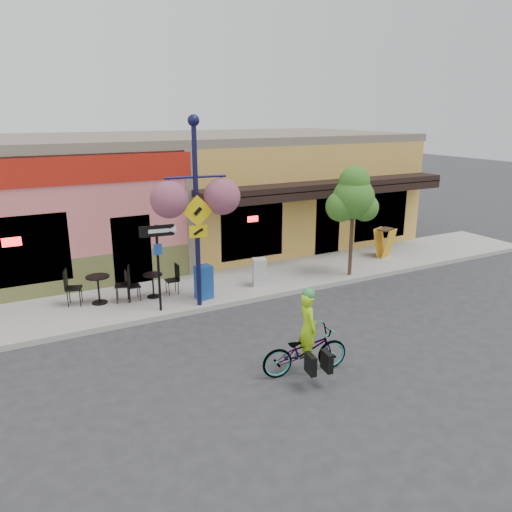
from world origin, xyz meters
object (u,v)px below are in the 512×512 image
(bicycle, at_px, (305,351))
(newspaper_box_blue, at_px, (204,282))
(street_tree, at_px, (352,221))
(building, at_px, (178,192))
(cyclist_rider, at_px, (307,339))
(newspaper_box_grey, at_px, (259,272))
(one_way_sign, at_px, (159,269))
(lamp_post, at_px, (197,214))

(bicycle, height_order, newspaper_box_blue, newspaper_box_blue)
(bicycle, distance_m, street_tree, 6.67)
(building, relative_size, cyclist_rider, 11.87)
(newspaper_box_grey, bearing_deg, cyclist_rider, -87.39)
(cyclist_rider, distance_m, one_way_sign, 4.81)
(lamp_post, height_order, one_way_sign, lamp_post)
(newspaper_box_grey, height_order, street_tree, street_tree)
(one_way_sign, bearing_deg, newspaper_box_grey, 14.68)
(building, bearing_deg, street_tree, -62.04)
(bicycle, xyz_separation_m, street_tree, (4.73, 4.47, 1.46))
(bicycle, xyz_separation_m, cyclist_rider, (0.05, 0.00, 0.27))
(cyclist_rider, relative_size, lamp_post, 0.30)
(newspaper_box_blue, bearing_deg, newspaper_box_grey, -1.38)
(newspaper_box_blue, height_order, street_tree, street_tree)
(cyclist_rider, xyz_separation_m, newspaper_box_blue, (-0.39, 4.74, -0.13))
(cyclist_rider, bearing_deg, newspaper_box_blue, 13.58)
(bicycle, xyz_separation_m, newspaper_box_blue, (-0.34, 4.74, 0.14))
(building, height_order, cyclist_rider, building)
(newspaper_box_blue, bearing_deg, one_way_sign, -174.85)
(newspaper_box_blue, xyz_separation_m, newspaper_box_grey, (1.93, 0.20, -0.06))
(cyclist_rider, height_order, street_tree, street_tree)
(bicycle, height_order, newspaper_box_grey, newspaper_box_grey)
(bicycle, xyz_separation_m, newspaper_box_grey, (1.59, 4.94, 0.08))
(building, xyz_separation_m, newspaper_box_blue, (-1.56, -6.34, -1.61))
(lamp_post, bearing_deg, newspaper_box_grey, 23.83)
(building, relative_size, street_tree, 5.02)
(bicycle, bearing_deg, building, 2.58)
(building, height_order, bicycle, building)
(cyclist_rider, bearing_deg, building, 2.83)
(one_way_sign, bearing_deg, cyclist_rider, -61.99)
(one_way_sign, relative_size, newspaper_box_grey, 2.75)
(newspaper_box_blue, height_order, newspaper_box_grey, newspaper_box_blue)
(bicycle, xyz_separation_m, lamp_post, (-0.65, 4.31, 2.22))
(bicycle, bearing_deg, newspaper_box_blue, 12.98)
(bicycle, distance_m, one_way_sign, 4.83)
(newspaper_box_blue, relative_size, street_tree, 0.27)
(newspaper_box_blue, xyz_separation_m, street_tree, (5.07, -0.27, 1.32))
(building, xyz_separation_m, cyclist_rider, (-1.17, -11.08, -1.48))
(building, distance_m, street_tree, 7.49)
(one_way_sign, height_order, newspaper_box_blue, one_way_sign)
(building, xyz_separation_m, one_way_sign, (-2.96, -6.65, -0.91))
(building, bearing_deg, bicycle, -96.30)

